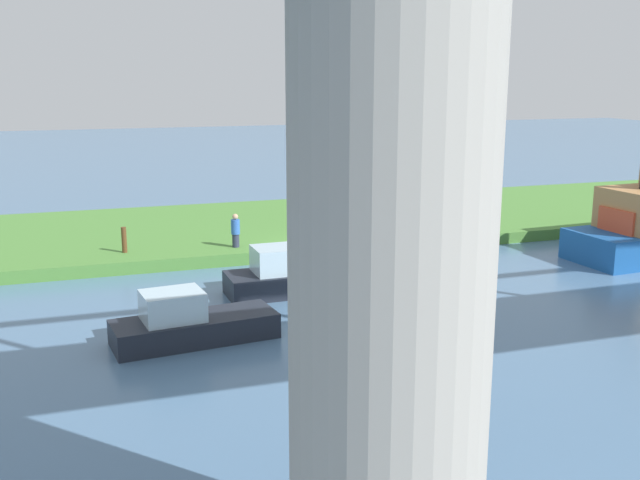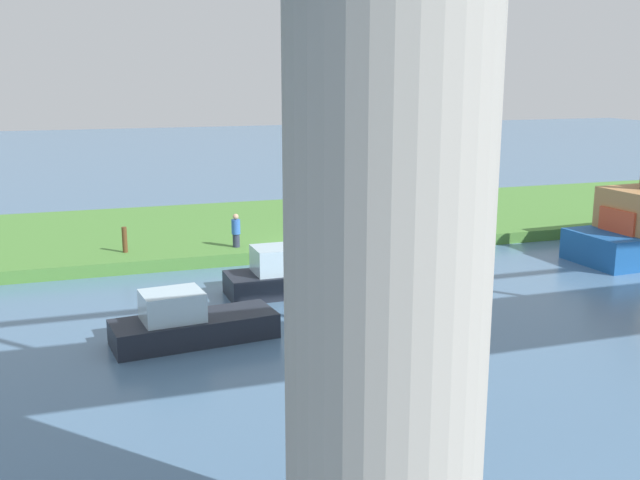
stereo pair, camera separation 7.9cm
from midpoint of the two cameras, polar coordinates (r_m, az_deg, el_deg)
ground_plane at (r=30.43m, az=0.21°, el=-1.49°), size 160.00×160.00×0.00m
grassy_bank at (r=35.97m, az=-2.84°, el=1.12°), size 80.00×12.00×0.50m
bridge_pylon at (r=9.66m, az=5.49°, el=0.07°), size 2.73×2.73×10.69m
person_on_bank at (r=30.42m, az=-6.43°, el=0.75°), size 0.51×0.51×1.39m
mooring_post at (r=30.36m, az=-14.76°, el=0.02°), size 0.20×0.20×1.03m
motorboat_white at (r=25.71m, az=-1.92°, el=-2.77°), size 5.06×1.88×1.68m
pontoon_yellow at (r=21.38m, az=-9.95°, el=-6.34°), size 4.77×2.16×1.54m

